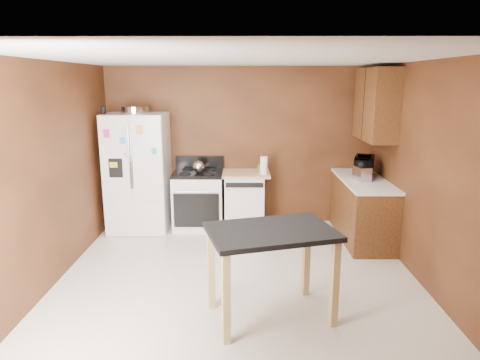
{
  "coord_description": "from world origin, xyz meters",
  "views": [
    {
      "loc": [
        0.06,
        -4.53,
        2.28
      ],
      "look_at": [
        0.02,
        0.85,
        1.02
      ],
      "focal_mm": 32.0,
      "sensor_mm": 36.0,
      "label": 1
    }
  ],
  "objects_px": {
    "kettle": "(199,167)",
    "toaster": "(362,173)",
    "microwave": "(364,167)",
    "refrigerator": "(138,173)",
    "paper_towel": "(264,165)",
    "green_canister": "(261,168)",
    "roasting_pan": "(135,110)",
    "pen_cup": "(103,110)",
    "dishwasher": "(244,199)",
    "gas_range": "(199,199)",
    "island": "(271,244)"
  },
  "relations": [
    {
      "from": "kettle",
      "to": "toaster",
      "type": "bearing_deg",
      "value": -11.87
    },
    {
      "from": "microwave",
      "to": "refrigerator",
      "type": "height_order",
      "value": "refrigerator"
    },
    {
      "from": "toaster",
      "to": "microwave",
      "type": "relative_size",
      "value": 0.56
    },
    {
      "from": "paper_towel",
      "to": "green_canister",
      "type": "distance_m",
      "value": 0.18
    },
    {
      "from": "roasting_pan",
      "to": "paper_towel",
      "type": "xyz_separation_m",
      "value": [
        1.93,
        -0.07,
        -0.83
      ]
    },
    {
      "from": "roasting_pan",
      "to": "green_canister",
      "type": "xyz_separation_m",
      "value": [
        1.89,
        0.1,
        -0.91
      ]
    },
    {
      "from": "green_canister",
      "to": "refrigerator",
      "type": "xyz_separation_m",
      "value": [
        -1.89,
        -0.13,
        -0.04
      ]
    },
    {
      "from": "roasting_pan",
      "to": "microwave",
      "type": "relative_size",
      "value": 0.84
    },
    {
      "from": "roasting_pan",
      "to": "pen_cup",
      "type": "xyz_separation_m",
      "value": [
        -0.43,
        -0.17,
        0.0
      ]
    },
    {
      "from": "microwave",
      "to": "pen_cup",
      "type": "bearing_deg",
      "value": 108.07
    },
    {
      "from": "refrigerator",
      "to": "dishwasher",
      "type": "distance_m",
      "value": 1.69
    },
    {
      "from": "pen_cup",
      "to": "refrigerator",
      "type": "bearing_deg",
      "value": 16.82
    },
    {
      "from": "microwave",
      "to": "gas_range",
      "type": "height_order",
      "value": "microwave"
    },
    {
      "from": "kettle",
      "to": "microwave",
      "type": "height_order",
      "value": "microwave"
    },
    {
      "from": "microwave",
      "to": "island",
      "type": "distance_m",
      "value": 2.81
    },
    {
      "from": "refrigerator",
      "to": "gas_range",
      "type": "xyz_separation_m",
      "value": [
        0.91,
        0.06,
        -0.44
      ]
    },
    {
      "from": "toaster",
      "to": "island",
      "type": "distance_m",
      "value": 2.52
    },
    {
      "from": "roasting_pan",
      "to": "dishwasher",
      "type": "xyz_separation_m",
      "value": [
        1.63,
        0.05,
        -1.4
      ]
    },
    {
      "from": "paper_towel",
      "to": "dishwasher",
      "type": "bearing_deg",
      "value": 158.82
    },
    {
      "from": "roasting_pan",
      "to": "island",
      "type": "bearing_deg",
      "value": -54.2
    },
    {
      "from": "microwave",
      "to": "gas_range",
      "type": "bearing_deg",
      "value": 102.98
    },
    {
      "from": "kettle",
      "to": "dishwasher",
      "type": "distance_m",
      "value": 0.89
    },
    {
      "from": "pen_cup",
      "to": "toaster",
      "type": "xyz_separation_m",
      "value": [
        3.72,
        -0.37,
        -0.85
      ]
    },
    {
      "from": "paper_towel",
      "to": "dishwasher",
      "type": "distance_m",
      "value": 0.65
    },
    {
      "from": "roasting_pan",
      "to": "kettle",
      "type": "bearing_deg",
      "value": -2.32
    },
    {
      "from": "roasting_pan",
      "to": "refrigerator",
      "type": "bearing_deg",
      "value": -83.4
    },
    {
      "from": "roasting_pan",
      "to": "dishwasher",
      "type": "distance_m",
      "value": 2.15
    },
    {
      "from": "refrigerator",
      "to": "pen_cup",
      "type": "bearing_deg",
      "value": -163.18
    },
    {
      "from": "paper_towel",
      "to": "dishwasher",
      "type": "height_order",
      "value": "paper_towel"
    },
    {
      "from": "dishwasher",
      "to": "green_canister",
      "type": "bearing_deg",
      "value": 10.55
    },
    {
      "from": "kettle",
      "to": "refrigerator",
      "type": "distance_m",
      "value": 0.93
    },
    {
      "from": "paper_towel",
      "to": "island",
      "type": "relative_size",
      "value": 0.2
    },
    {
      "from": "dishwasher",
      "to": "island",
      "type": "height_order",
      "value": "island"
    },
    {
      "from": "green_canister",
      "to": "island",
      "type": "distance_m",
      "value": 2.71
    },
    {
      "from": "refrigerator",
      "to": "kettle",
      "type": "bearing_deg",
      "value": -0.12
    },
    {
      "from": "pen_cup",
      "to": "refrigerator",
      "type": "height_order",
      "value": "pen_cup"
    },
    {
      "from": "microwave",
      "to": "island",
      "type": "xyz_separation_m",
      "value": [
        -1.51,
        -2.35,
        -0.27
      ]
    },
    {
      "from": "gas_range",
      "to": "island",
      "type": "distance_m",
      "value": 2.82
    },
    {
      "from": "toaster",
      "to": "island",
      "type": "height_order",
      "value": "toaster"
    },
    {
      "from": "toaster",
      "to": "refrigerator",
      "type": "relative_size",
      "value": 0.15
    },
    {
      "from": "microwave",
      "to": "island",
      "type": "bearing_deg",
      "value": 166.63
    },
    {
      "from": "roasting_pan",
      "to": "pen_cup",
      "type": "distance_m",
      "value": 0.46
    },
    {
      "from": "toaster",
      "to": "dishwasher",
      "type": "distance_m",
      "value": 1.84
    },
    {
      "from": "microwave",
      "to": "refrigerator",
      "type": "xyz_separation_m",
      "value": [
        -3.39,
        0.22,
        -0.13
      ]
    },
    {
      "from": "kettle",
      "to": "gas_range",
      "type": "bearing_deg",
      "value": 106.69
    },
    {
      "from": "microwave",
      "to": "paper_towel",
      "type": "bearing_deg",
      "value": 102.05
    },
    {
      "from": "roasting_pan",
      "to": "toaster",
      "type": "height_order",
      "value": "roasting_pan"
    },
    {
      "from": "microwave",
      "to": "roasting_pan",
      "type": "bearing_deg",
      "value": 105.11
    },
    {
      "from": "roasting_pan",
      "to": "dishwasher",
      "type": "height_order",
      "value": "roasting_pan"
    },
    {
      "from": "kettle",
      "to": "gas_range",
      "type": "relative_size",
      "value": 0.17
    }
  ]
}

